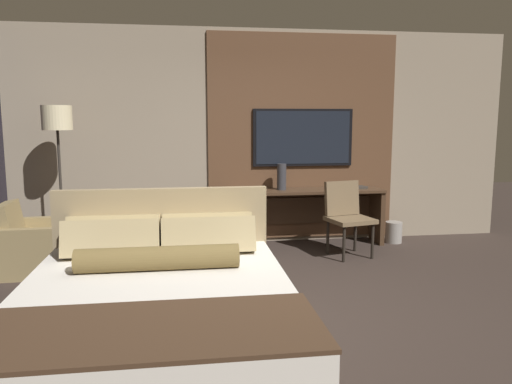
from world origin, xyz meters
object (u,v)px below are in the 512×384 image
object	(u,v)px
armchair_by_window	(35,248)
waste_bin	(394,232)
bed	(158,315)
desk	(305,206)
floor_lamp	(58,130)
book	(358,187)
vase_tall	(282,177)
tv	(303,138)
desk_chair	(346,212)

from	to	relation	value
armchair_by_window	waste_bin	bearing A→B (deg)	-83.27
bed	desk	bearing A→B (deg)	60.23
floor_lamp	book	distance (m)	3.79
armchair_by_window	vase_tall	size ratio (longest dim) A/B	2.27
bed	book	bearing A→B (deg)	51.06
armchair_by_window	tv	bearing A→B (deg)	-75.37
waste_bin	bed	bearing A→B (deg)	-134.77
vase_tall	waste_bin	size ratio (longest dim) A/B	1.21
desk	tv	xyz separation A→B (m)	(0.00, 0.18, 0.89)
tv	desk_chair	xyz separation A→B (m)	(0.36, -0.77, -0.87)
armchair_by_window	book	world-z (taller)	armchair_by_window
desk	waste_bin	size ratio (longest dim) A/B	7.19
bed	waste_bin	xyz separation A→B (m)	(2.96, 2.98, -0.21)
floor_lamp	bed	bearing A→B (deg)	-66.22
desk	book	bearing A→B (deg)	-2.90
bed	tv	world-z (taller)	tv
desk_chair	waste_bin	distance (m)	1.05
desk_chair	vase_tall	bearing A→B (deg)	126.57
desk	armchair_by_window	world-z (taller)	armchair_by_window
desk	waste_bin	bearing A→B (deg)	-4.62
desk_chair	armchair_by_window	distance (m)	3.56
desk_chair	book	world-z (taller)	desk_chair
tv	book	xyz separation A→B (m)	(0.70, -0.22, -0.65)
bed	vase_tall	size ratio (longest dim) A/B	6.57
desk	vase_tall	size ratio (longest dim) A/B	5.95
tv	vase_tall	distance (m)	0.62
bed	desk	xyz separation A→B (m)	(1.76, 3.08, 0.16)
book	waste_bin	distance (m)	0.79
desk_chair	waste_bin	world-z (taller)	desk_chair
bed	floor_lamp	world-z (taller)	floor_lamp
desk_chair	vase_tall	size ratio (longest dim) A/B	2.65
book	vase_tall	bearing A→B (deg)	178.70
bed	desk	world-z (taller)	bed
bed	vase_tall	xyz separation A→B (m)	(1.44, 3.07, 0.56)
floor_lamp	book	xyz separation A→B (m)	(3.70, 0.23, -0.76)
tv	book	distance (m)	0.98
book	armchair_by_window	bearing A→B (deg)	-169.32
tv	waste_bin	distance (m)	1.76
desk_chair	floor_lamp	size ratio (longest dim) A/B	0.50
desk_chair	book	bearing A→B (deg)	45.51
floor_lamp	waste_bin	distance (m)	4.42
vase_tall	waste_bin	world-z (taller)	vase_tall
bed	vase_tall	world-z (taller)	vase_tall
bed	armchair_by_window	distance (m)	2.72
desk	armchair_by_window	xyz separation A→B (m)	(-3.18, -0.77, -0.24)
armchair_by_window	book	size ratio (longest dim) A/B	3.04
bed	waste_bin	world-z (taller)	bed
book	tv	bearing A→B (deg)	162.76
desk	waste_bin	xyz separation A→B (m)	(1.20, -0.10, -0.37)
desk_chair	book	size ratio (longest dim) A/B	3.53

